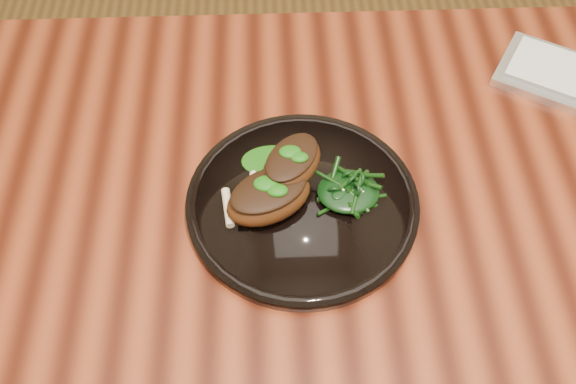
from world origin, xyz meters
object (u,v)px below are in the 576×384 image
at_px(lamb_chop_front, 268,196).
at_px(greens_heap, 349,189).
at_px(desk, 407,228).
at_px(plate, 302,203).

height_order(lamb_chop_front, greens_heap, lamb_chop_front).
bearing_deg(desk, greens_heap, -174.60).
height_order(plate, lamb_chop_front, lamb_chop_front).
height_order(desk, plate, plate).
xyz_separation_m(plate, lamb_chop_front, (-0.05, -0.01, 0.03)).
bearing_deg(plate, greens_heap, 5.19).
height_order(desk, greens_heap, greens_heap).
xyz_separation_m(plate, greens_heap, (0.06, 0.01, 0.02)).
xyz_separation_m(desk, greens_heap, (-0.10, -0.01, 0.11)).
bearing_deg(lamb_chop_front, greens_heap, 8.96).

